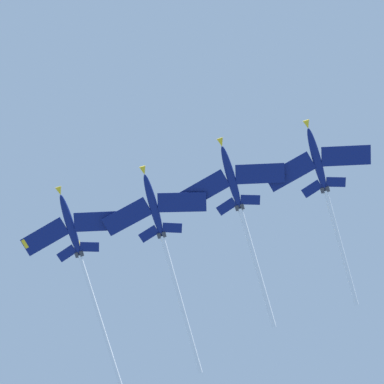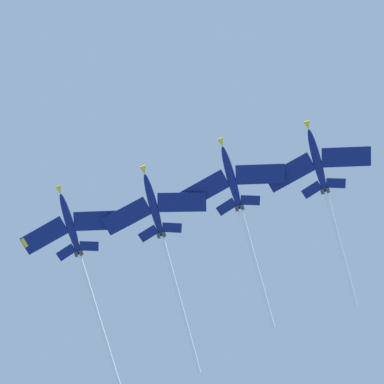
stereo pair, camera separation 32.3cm
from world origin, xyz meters
TOP-DOWN VIEW (x-y plane):
  - jet_far_left at (0.55, 41.15)m, footprint 35.90×20.12m
  - jet_inner_left at (2.72, 25.27)m, footprint 36.73×20.11m
  - jet_centre at (2.70, 9.85)m, footprint 40.77×20.07m
  - jet_inner_right at (5.62, -6.09)m, footprint 41.21×20.11m

SIDE VIEW (x-z plane):
  - jet_centre at x=2.70m, z-range 127.28..134.57m
  - jet_inner_left at x=2.72m, z-range 127.99..135.32m
  - jet_inner_right at x=5.62m, z-range 127.65..136.02m
  - jet_far_left at x=0.55m, z-range 129.05..135.82m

